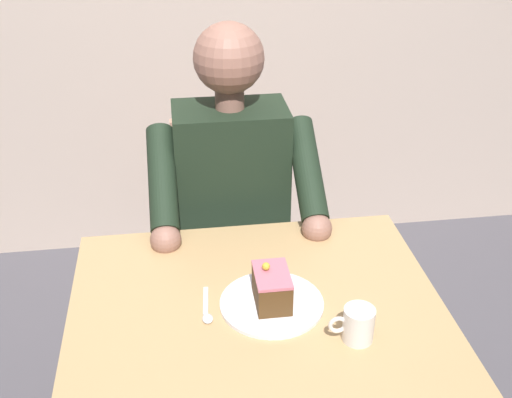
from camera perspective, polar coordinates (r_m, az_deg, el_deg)
name	(u,v)px	position (r m, az deg, el deg)	size (l,w,h in m)	color
dining_table	(257,336)	(1.66, 0.11, -12.18)	(0.93, 0.77, 0.73)	tan
chair	(230,234)	(2.30, -2.35, -3.18)	(0.42, 0.42, 0.91)	tan
seated_person	(234,217)	(2.06, -1.96, -1.60)	(0.53, 0.58, 1.29)	black
dessert_plate	(272,304)	(1.60, 1.43, -9.42)	(0.26, 0.26, 0.01)	white
cake_slice	(272,288)	(1.57, 1.45, -8.01)	(0.09, 0.13, 0.11)	#4F3218
coffee_cup	(358,324)	(1.50, 9.13, -11.02)	(0.11, 0.07, 0.08)	white
dessert_spoon	(207,310)	(1.58, -4.45, -9.96)	(0.03, 0.14, 0.01)	silver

